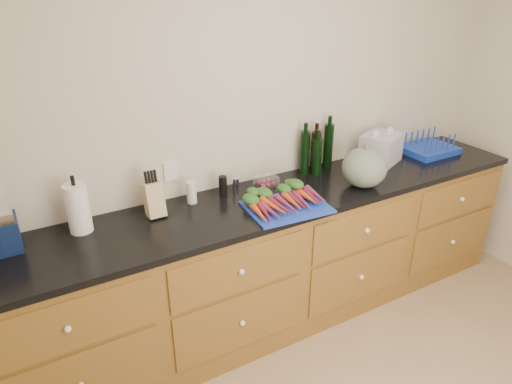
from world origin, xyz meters
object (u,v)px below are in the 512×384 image
tomato_box (266,181)px  dish_rack (429,148)px  cutting_board (287,207)px  knife_block (154,199)px  carrots (283,199)px  paper_towel (78,208)px  squash (364,167)px

tomato_box → dish_rack: size_ratio=0.36×
cutting_board → knife_block: 0.77m
carrots → paper_towel: (-1.10, 0.28, 0.10)m
cutting_board → paper_towel: bearing=163.8°
paper_towel → dish_rack: 2.56m
squash → knife_block: bearing=167.8°
tomato_box → cutting_board: bearing=-99.5°
squash → paper_towel: bearing=169.9°
cutting_board → paper_towel: paper_towel is taller
paper_towel → tomato_box: paper_towel is taller
carrots → dish_rack: 1.47m
cutting_board → paper_towel: 1.15m
squash → dish_rack: (0.86, 0.22, -0.09)m
carrots → paper_towel: paper_towel is taller
paper_towel → knife_block: (0.40, -0.02, -0.04)m
dish_rack → knife_block: bearing=178.4°
squash → dish_rack: 0.89m
carrots → squash: bearing=-2.3°
tomato_box → paper_towel: bearing=-179.5°
paper_towel → dish_rack: size_ratio=0.70×
squash → carrots: bearing=177.7°
dish_rack → cutting_board: bearing=-170.6°
cutting_board → carrots: size_ratio=1.07×
carrots → dish_rack: dish_rack is taller
paper_towel → dish_rack: paper_towel is taller
cutting_board → tomato_box: bearing=80.5°
carrots → knife_block: knife_block is taller
cutting_board → tomato_box: 0.34m
carrots → squash: squash is taller
knife_block → paper_towel: bearing=177.1°
tomato_box → dish_rack: (1.40, -0.09, 0.01)m
cutting_board → dish_rack: size_ratio=1.22×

